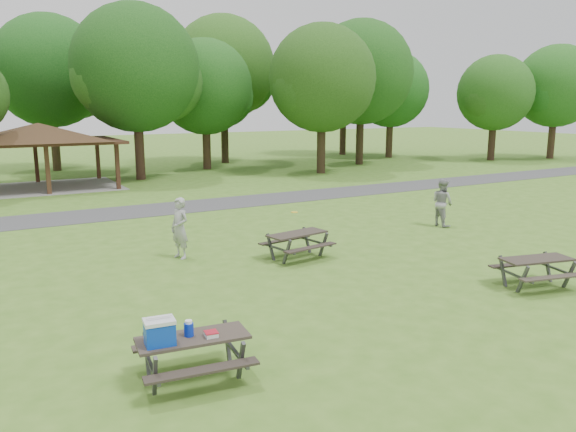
{
  "coord_description": "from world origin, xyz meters",
  "views": [
    {
      "loc": [
        -7.71,
        -11.21,
        4.8
      ],
      "look_at": [
        1.0,
        4.0,
        1.3
      ],
      "focal_mm": 35.0,
      "sensor_mm": 36.0,
      "label": 1
    }
  ],
  "objects_px": {
    "frisbee_thrower": "(180,228)",
    "picnic_table_middle": "(297,239)",
    "picnic_table_near": "(183,341)",
    "frisbee_catcher": "(442,203)"
  },
  "relations": [
    {
      "from": "picnic_table_middle",
      "to": "frisbee_thrower",
      "type": "height_order",
      "value": "frisbee_thrower"
    },
    {
      "from": "frisbee_thrower",
      "to": "frisbee_catcher",
      "type": "distance_m",
      "value": 10.7
    },
    {
      "from": "frisbee_catcher",
      "to": "frisbee_thrower",
      "type": "bearing_deg",
      "value": 88.06
    },
    {
      "from": "picnic_table_near",
      "to": "frisbee_thrower",
      "type": "bearing_deg",
      "value": 71.2
    },
    {
      "from": "picnic_table_middle",
      "to": "frisbee_thrower",
      "type": "distance_m",
      "value": 3.71
    },
    {
      "from": "picnic_table_near",
      "to": "frisbee_catcher",
      "type": "xyz_separation_m",
      "value": [
        13.35,
        7.25,
        0.18
      ]
    },
    {
      "from": "picnic_table_near",
      "to": "frisbee_thrower",
      "type": "distance_m",
      "value": 8.28
    },
    {
      "from": "picnic_table_near",
      "to": "picnic_table_middle",
      "type": "xyz_separation_m",
      "value": [
        5.88,
        5.99,
        -0.15
      ]
    },
    {
      "from": "frisbee_thrower",
      "to": "picnic_table_middle",
      "type": "bearing_deg",
      "value": 40.77
    },
    {
      "from": "picnic_table_middle",
      "to": "frisbee_catcher",
      "type": "distance_m",
      "value": 7.59
    }
  ]
}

